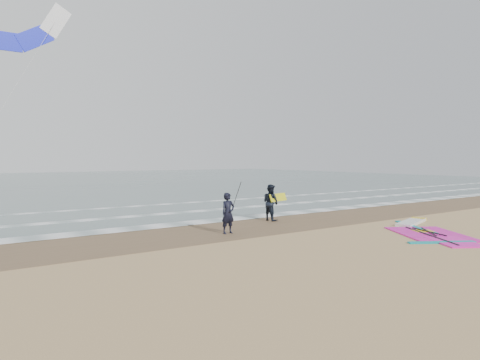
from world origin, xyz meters
TOP-DOWN VIEW (x-y plane):
  - ground at (0.00, 0.00)m, footprint 120.00×120.00m
  - sea_water at (0.00, 48.00)m, footprint 120.00×80.00m
  - wet_sand_band at (0.00, 6.00)m, footprint 120.00×5.00m
  - foam_waterline at (0.00, 10.44)m, footprint 120.00×9.15m
  - windsurf_rig at (4.77, 0.51)m, footprint 5.93×5.62m
  - person_standing at (-2.48, 4.89)m, footprint 0.64×0.43m
  - person_walking at (1.26, 6.74)m, footprint 0.80×0.97m
  - held_pole at (-2.18, 4.89)m, footprint 0.17×0.86m
  - carried_kiteboard at (1.66, 6.64)m, footprint 1.30×0.51m
  - surf_kite at (-9.53, 14.02)m, footprint 6.36×3.95m

SIDE VIEW (x-z plane):
  - ground at x=0.00m, z-range 0.00..0.00m
  - wet_sand_band at x=0.00m, z-range 0.00..0.01m
  - sea_water at x=0.00m, z-range 0.00..0.02m
  - foam_waterline at x=0.00m, z-range 0.02..0.04m
  - windsurf_rig at x=4.77m, z-range -0.03..0.11m
  - person_standing at x=-2.48m, z-range 0.00..1.70m
  - person_walking at x=1.26m, z-range 0.00..1.82m
  - carried_kiteboard at x=1.66m, z-range 0.95..1.35m
  - held_pole at x=-2.18m, z-range 0.33..2.16m
  - surf_kite at x=-9.53m, z-range 4.49..14.48m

